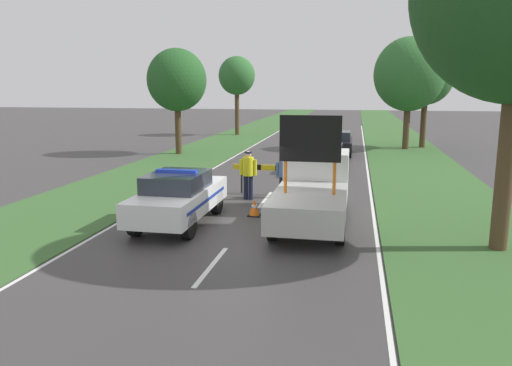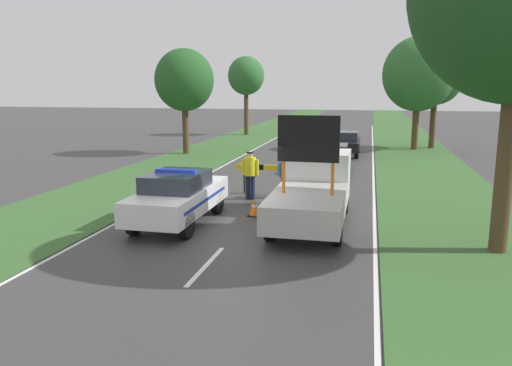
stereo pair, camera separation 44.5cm
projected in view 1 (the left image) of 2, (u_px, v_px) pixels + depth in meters
ground_plane at (233, 239)px, 13.69m from camera, size 160.00×160.00×0.00m
lane_markings at (290, 168)px, 25.55m from camera, size 7.84×60.18×0.01m
grass_verge_left at (213, 148)px, 34.16m from camera, size 4.77×120.00×0.03m
grass_verge_right at (405, 152)px, 31.74m from camera, size 4.77×120.00×0.03m
police_car at (179, 197)px, 15.08m from camera, size 1.80×4.72×1.70m
work_truck at (313, 189)px, 15.30m from camera, size 2.05×5.59×3.35m
road_barrier at (275, 170)px, 19.24m from camera, size 3.34×0.08×1.15m
police_officer at (248, 171)px, 18.34m from camera, size 0.65×0.41×1.81m
pedestrian_civilian at (284, 173)px, 18.65m from camera, size 0.58×0.37×1.61m
traffic_cone_near_police at (200, 184)px, 19.69m from camera, size 0.50×0.50×0.69m
traffic_cone_centre_front at (254, 207)px, 16.12m from camera, size 0.41×0.41×0.56m
traffic_cone_near_truck at (329, 189)px, 18.89m from camera, size 0.46×0.46×0.64m
queued_car_sedan_silver at (324, 157)px, 24.38m from camera, size 1.95×3.96×1.39m
queued_car_sedan_black at (337, 142)px, 30.57m from camera, size 1.80×4.21×1.46m
roadside_tree_near_left at (409, 74)px, 32.53m from camera, size 4.57×4.57×7.34m
roadside_tree_near_right at (177, 80)px, 30.22m from camera, size 3.60×3.60×6.42m
roadside_tree_mid_right at (426, 77)px, 33.39m from camera, size 3.61×3.61×6.72m
roadside_tree_far_left at (237, 76)px, 42.46m from camera, size 3.10×3.10×6.69m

